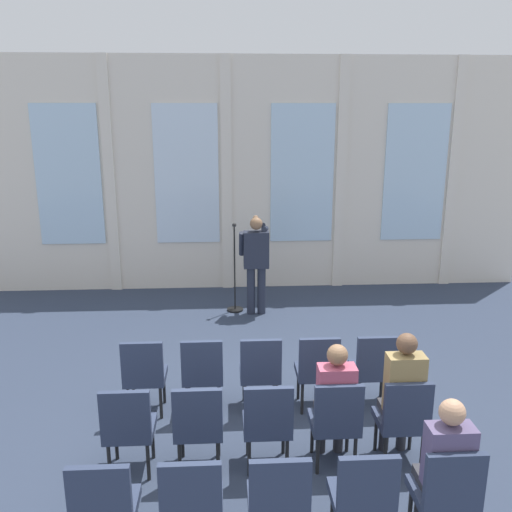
# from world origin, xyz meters

# --- Properties ---
(ground_plane) EXTENTS (14.22, 14.22, 0.00)m
(ground_plane) POSITION_xyz_m (0.00, 0.00, 0.00)
(ground_plane) COLOR #2D384C
(rear_partition) EXTENTS (10.82, 0.14, 4.35)m
(rear_partition) POSITION_xyz_m (0.04, 5.46, 2.18)
(rear_partition) COLOR silver
(rear_partition) RESTS_ON ground
(speaker) EXTENTS (0.51, 0.69, 1.68)m
(speaker) POSITION_xyz_m (0.13, 3.97, 0.97)
(speaker) COLOR #232838
(speaker) RESTS_ON ground
(mic_stand) EXTENTS (0.28, 0.28, 1.55)m
(mic_stand) POSITION_xyz_m (-0.23, 4.11, 0.34)
(mic_stand) COLOR black
(mic_stand) RESTS_ON ground
(chair_r0_c0) EXTENTS (0.46, 0.44, 0.94)m
(chair_r0_c0) POSITION_xyz_m (-1.31, 0.80, 0.53)
(chair_r0_c0) COLOR black
(chair_r0_c0) RESTS_ON ground
(chair_r0_c1) EXTENTS (0.46, 0.44, 0.94)m
(chair_r0_c1) POSITION_xyz_m (-0.65, 0.80, 0.53)
(chair_r0_c1) COLOR black
(chair_r0_c1) RESTS_ON ground
(chair_r0_c2) EXTENTS (0.46, 0.44, 0.94)m
(chair_r0_c2) POSITION_xyz_m (0.00, 0.80, 0.53)
(chair_r0_c2) COLOR black
(chair_r0_c2) RESTS_ON ground
(chair_r0_c3) EXTENTS (0.46, 0.44, 0.94)m
(chair_r0_c3) POSITION_xyz_m (0.65, 0.80, 0.53)
(chair_r0_c3) COLOR black
(chair_r0_c3) RESTS_ON ground
(chair_r0_c4) EXTENTS (0.46, 0.44, 0.94)m
(chair_r0_c4) POSITION_xyz_m (1.31, 0.80, 0.53)
(chair_r0_c4) COLOR black
(chair_r0_c4) RESTS_ON ground
(chair_r1_c0) EXTENTS (0.46, 0.44, 0.94)m
(chair_r1_c0) POSITION_xyz_m (-1.31, -0.28, 0.53)
(chair_r1_c0) COLOR black
(chair_r1_c0) RESTS_ON ground
(chair_r1_c1) EXTENTS (0.46, 0.44, 0.94)m
(chair_r1_c1) POSITION_xyz_m (-0.65, -0.28, 0.53)
(chair_r1_c1) COLOR black
(chair_r1_c1) RESTS_ON ground
(chair_r1_c2) EXTENTS (0.46, 0.44, 0.94)m
(chair_r1_c2) POSITION_xyz_m (0.00, -0.28, 0.53)
(chair_r1_c2) COLOR black
(chair_r1_c2) RESTS_ON ground
(chair_r1_c3) EXTENTS (0.46, 0.44, 0.94)m
(chair_r1_c3) POSITION_xyz_m (0.65, -0.28, 0.53)
(chair_r1_c3) COLOR black
(chair_r1_c3) RESTS_ON ground
(audience_r1_c3) EXTENTS (0.36, 0.39, 1.27)m
(audience_r1_c3) POSITION_xyz_m (0.65, -0.19, 0.71)
(audience_r1_c3) COLOR #2D2D33
(audience_r1_c3) RESTS_ON ground
(chair_r1_c4) EXTENTS (0.46, 0.44, 0.94)m
(chair_r1_c4) POSITION_xyz_m (1.31, -0.28, 0.53)
(chair_r1_c4) COLOR black
(chair_r1_c4) RESTS_ON ground
(audience_r1_c4) EXTENTS (0.36, 0.39, 1.37)m
(audience_r1_c4) POSITION_xyz_m (1.31, -0.20, 0.76)
(audience_r1_c4) COLOR #2D2D33
(audience_r1_c4) RESTS_ON ground
(chair_r2_c0) EXTENTS (0.46, 0.44, 0.94)m
(chair_r2_c0) POSITION_xyz_m (-1.31, -1.35, 0.53)
(chair_r2_c0) COLOR black
(chair_r2_c0) RESTS_ON ground
(chair_r2_c1) EXTENTS (0.46, 0.44, 0.94)m
(chair_r2_c1) POSITION_xyz_m (-0.65, -1.35, 0.53)
(chair_r2_c1) COLOR black
(chair_r2_c1) RESTS_ON ground
(chair_r2_c2) EXTENTS (0.46, 0.44, 0.94)m
(chair_r2_c2) POSITION_xyz_m (0.00, -1.35, 0.53)
(chair_r2_c2) COLOR black
(chair_r2_c2) RESTS_ON ground
(chair_r2_c3) EXTENTS (0.46, 0.44, 0.94)m
(chair_r2_c3) POSITION_xyz_m (0.65, -1.35, 0.53)
(chair_r2_c3) COLOR black
(chair_r2_c3) RESTS_ON ground
(chair_r2_c4) EXTENTS (0.46, 0.44, 0.94)m
(chair_r2_c4) POSITION_xyz_m (1.31, -1.35, 0.53)
(chair_r2_c4) COLOR black
(chair_r2_c4) RESTS_ON ground
(audience_r2_c4) EXTENTS (0.36, 0.39, 1.29)m
(audience_r2_c4) POSITION_xyz_m (1.31, -1.27, 0.72)
(audience_r2_c4) COLOR #2D2D33
(audience_r2_c4) RESTS_ON ground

